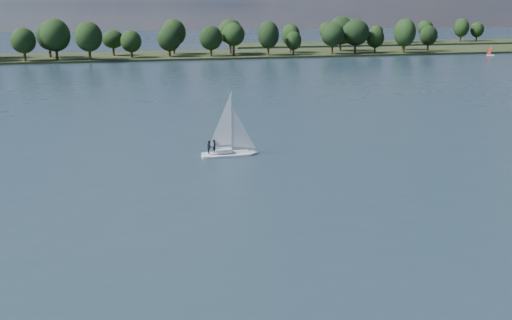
% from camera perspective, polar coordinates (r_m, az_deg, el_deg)
% --- Properties ---
extents(ground, '(700.00, 700.00, 0.00)m').
position_cam_1_polar(ground, '(121.55, -10.40, 5.62)').
color(ground, '#233342').
rests_on(ground, ground).
extents(far_shore, '(660.00, 40.00, 1.50)m').
position_cam_1_polar(far_shore, '(232.66, -12.38, 10.02)').
color(far_shore, black).
rests_on(far_shore, ground).
extents(far_shore_back, '(220.00, 30.00, 1.40)m').
position_cam_1_polar(far_shore_back, '(326.63, 17.13, 11.11)').
color(far_shore_back, black).
rests_on(far_shore_back, ground).
extents(sailboat, '(7.02, 2.03, 9.21)m').
position_cam_1_polar(sailboat, '(76.79, -2.98, 2.26)').
color(sailboat, silver).
rests_on(sailboat, ground).
extents(dinghy_orange, '(3.01, 2.57, 4.61)m').
position_cam_1_polar(dinghy_orange, '(254.23, 22.42, 9.90)').
color(dinghy_orange, white).
rests_on(dinghy_orange, ground).
extents(treeline, '(563.01, 73.85, 18.56)m').
position_cam_1_polar(treeline, '(228.62, -16.15, 11.76)').
color(treeline, black).
rests_on(treeline, ground).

